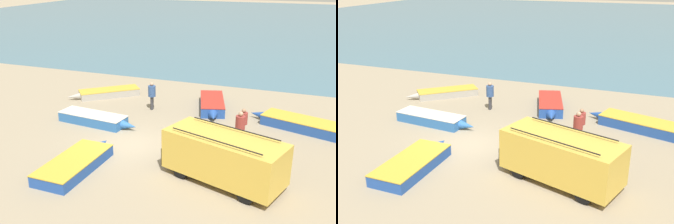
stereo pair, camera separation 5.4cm
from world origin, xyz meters
The scene contains 11 objects.
ground_plane centered at (0.00, 0.00, 0.00)m, with size 200.00×200.00×0.00m, color gray.
sea_water centered at (0.00, 52.00, 0.00)m, with size 120.00×80.00×0.01m, color #477084.
parked_van centered at (5.07, -1.73, 1.11)m, with size 5.34×3.38×2.13m.
fishing_rowboat_0 centered at (-3.13, 1.96, 0.28)m, with size 4.88×1.63×0.57m.
fishing_rowboat_1 centered at (7.70, 5.33, 0.29)m, with size 5.36×2.71×0.58m.
fishing_rowboat_2 centered at (-1.16, -3.00, 0.26)m, with size 1.76×4.75×0.53m.
fishing_rowboat_3 centered at (2.39, 6.67, 0.31)m, with size 2.42×4.56×0.63m.
fishing_rowboat_4 centered at (-5.02, 6.67, 0.25)m, with size 4.25×3.88×0.50m.
fisherman_0 centered at (5.03, 1.95, 1.07)m, with size 0.47×0.47×1.80m.
fisherman_2 centered at (-1.11, 5.35, 1.05)m, with size 0.46×0.46×1.75m.
fisherman_3 centered at (5.00, 2.93, 0.97)m, with size 0.43×0.43×1.62m.
Camera 2 is at (8.16, -15.85, 8.24)m, focal length 42.00 mm.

